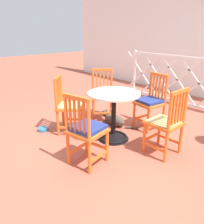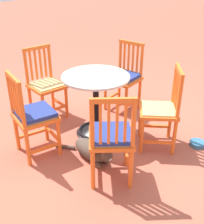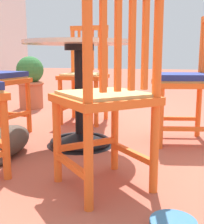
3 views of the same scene
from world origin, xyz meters
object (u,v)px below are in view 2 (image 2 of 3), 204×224
Objects in this scene: tabby_cat at (92,151)px; pet_water_bowl at (197,144)px; orange_chair_at_corner at (124,78)px; cafe_table at (96,111)px; orange_chair_facing_out at (111,138)px; orange_chair_tucked_in at (46,85)px; orange_chair_by_planter at (161,111)px; orange_chair_near_fence at (33,116)px.

pet_water_bowl is at bearing -118.97° from tabby_cat.
orange_chair_at_corner is 1.29m from pet_water_bowl.
tabby_cat is at bearing 136.04° from cafe_table.
orange_chair_facing_out reaches higher than pet_water_bowl.
orange_chair_at_corner is at bearing -1.38° from pet_water_bowl.
orange_chair_tucked_in is 1.26× the size of tabby_cat.
cafe_table is 0.83× the size of orange_chair_tucked_in.
orange_chair_by_planter is 0.85m from tabby_cat.
orange_chair_facing_out is 0.49m from tabby_cat.
orange_chair_near_fence is 1.00× the size of orange_chair_by_planter.
orange_chair_at_corner is (0.98, -1.13, 0.00)m from orange_chair_facing_out.
orange_chair_tucked_in is at bearing 61.69° from orange_chair_at_corner.
orange_chair_tucked_in is 1.98m from pet_water_bowl.
orange_chair_at_corner is at bearing -118.31° from orange_chair_tucked_in.
orange_chair_facing_out is 5.36× the size of pet_water_bowl.
orange_chair_by_planter is (-1.41, -0.57, 0.00)m from orange_chair_tucked_in.
orange_chair_at_corner is at bearing -69.87° from cafe_table.
orange_chair_tucked_in reaches higher than pet_water_bowl.
orange_chair_near_fence is at bearing 96.14° from orange_chair_at_corner.
orange_chair_tucked_in reaches higher than cafe_table.
orange_chair_tucked_in is 1.20m from tabby_cat.
orange_chair_near_fence is 1.47m from orange_chair_at_corner.
orange_chair_facing_out and orange_chair_at_corner have the same top height.
orange_chair_near_fence is at bearing 140.35° from orange_chair_tucked_in.
orange_chair_facing_out is (-0.72, 0.42, 0.16)m from cafe_table.
orange_chair_at_corner is 1.26× the size of tabby_cat.
orange_chair_facing_out is at bearing 149.75° from cafe_table.
cafe_table is at bearing -97.86° from orange_chair_near_fence.
orange_chair_tucked_in is 5.36× the size of pet_water_bowl.
cafe_table reaches higher than pet_water_bowl.
orange_chair_by_planter is at bearing -158.17° from orange_chair_tucked_in.
cafe_table is at bearing 28.50° from orange_chair_by_planter.
orange_chair_tucked_in is at bearing 27.33° from pet_water_bowl.
orange_chair_near_fence is at bearing 55.42° from orange_chair_by_planter.
orange_chair_near_fence is 1.83m from pet_water_bowl.
tabby_cat is at bearing -142.13° from orange_chair_near_fence.
orange_chair_facing_out is (-1.48, 0.21, 0.01)m from orange_chair_tucked_in.
cafe_table is 0.83× the size of orange_chair_facing_out.
orange_chair_by_planter is 0.98m from orange_chair_at_corner.
pet_water_bowl is at bearing -126.79° from orange_chair_near_fence.
orange_chair_facing_out is 1.20m from pet_water_bowl.
orange_chair_by_planter is at bearing -124.58° from orange_chair_near_fence.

